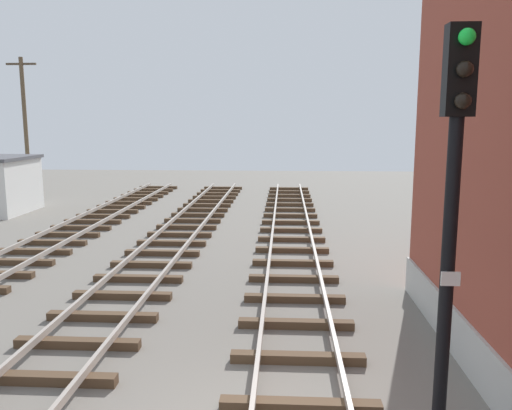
{
  "coord_description": "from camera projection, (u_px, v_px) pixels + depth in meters",
  "views": [
    {
      "loc": [
        0.29,
        -6.52,
        4.43
      ],
      "look_at": [
        -0.74,
        11.69,
        1.45
      ],
      "focal_mm": 35.99,
      "sensor_mm": 36.0,
      "label": 1
    }
  ],
  "objects": [
    {
      "name": "utility_pole_far",
      "position": [
        25.0,
        124.0,
        30.79
      ],
      "size": [
        1.8,
        0.24,
        8.18
      ],
      "color": "brown",
      "rests_on": "ground"
    },
    {
      "name": "signal_mast",
      "position": [
        452.0,
        197.0,
        6.42
      ],
      "size": [
        0.36,
        0.4,
        5.58
      ],
      "color": "black",
      "rests_on": "ground"
    }
  ]
}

